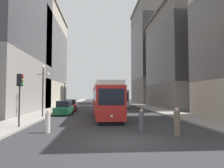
% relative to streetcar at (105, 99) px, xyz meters
% --- Properties ---
extents(ground_plane, '(200.00, 200.00, 0.00)m').
position_rel_streetcar_xyz_m(ground_plane, '(0.48, -11.96, -2.10)').
color(ground_plane, '#303033').
extents(sidewalk_left, '(3.37, 120.00, 0.15)m').
position_rel_streetcar_xyz_m(sidewalk_left, '(-8.21, 28.04, -2.03)').
color(sidewalk_left, gray).
rests_on(sidewalk_left, ground).
extents(sidewalk_right, '(3.37, 120.00, 0.15)m').
position_rel_streetcar_xyz_m(sidewalk_right, '(9.18, 28.04, -2.03)').
color(sidewalk_right, gray).
rests_on(sidewalk_right, ground).
extents(streetcar, '(3.14, 13.02, 3.89)m').
position_rel_streetcar_xyz_m(streetcar, '(0.00, 0.00, 0.00)').
color(streetcar, black).
rests_on(streetcar, ground).
extents(transit_bus, '(2.96, 12.57, 3.45)m').
position_rel_streetcar_xyz_m(transit_bus, '(3.26, 18.67, -0.15)').
color(transit_bus, black).
rests_on(transit_bus, ground).
extents(parked_car_left_near, '(2.02, 4.65, 1.82)m').
position_rel_streetcar_xyz_m(parked_car_left_near, '(-5.22, 9.65, -1.26)').
color(parked_car_left_near, black).
rests_on(parked_car_left_near, ground).
extents(parked_car_left_mid, '(2.04, 4.53, 1.82)m').
position_rel_streetcar_xyz_m(parked_car_left_mid, '(-5.22, 3.33, -1.26)').
color(parked_car_left_mid, black).
rests_on(parked_car_left_mid, ground).
extents(pedestrian_crossing_near, '(0.35, 0.35, 1.57)m').
position_rel_streetcar_xyz_m(pedestrian_crossing_near, '(-4.36, -8.95, -1.37)').
color(pedestrian_crossing_near, beige).
rests_on(pedestrian_crossing_near, ground).
extents(pedestrian_crossing_far, '(0.40, 0.40, 1.79)m').
position_rel_streetcar_xyz_m(pedestrian_crossing_far, '(4.21, -10.52, -1.27)').
color(pedestrian_crossing_far, '#6B5B4C').
rests_on(pedestrian_crossing_far, ground).
extents(pedestrian_on_sidewalk, '(0.36, 0.36, 1.62)m').
position_rel_streetcar_xyz_m(pedestrian_on_sidewalk, '(2.22, -9.04, -1.35)').
color(pedestrian_on_sidewalk, '#4C4C56').
rests_on(pedestrian_on_sidewalk, ground).
extents(traffic_light_near_left, '(0.47, 0.36, 4.08)m').
position_rel_streetcar_xyz_m(traffic_light_near_left, '(-6.91, -7.24, 1.19)').
color(traffic_light_near_left, '#232328').
rests_on(traffic_light_near_left, sidewalk_left).
extents(lamp_post_left_near, '(1.41, 0.36, 5.81)m').
position_rel_streetcar_xyz_m(lamp_post_left_near, '(-7.12, 0.21, 1.84)').
color(lamp_post_left_near, '#333338').
rests_on(lamp_post_left_near, sidewalk_left).
extents(lamp_post_left_far, '(1.41, 0.36, 4.91)m').
position_rel_streetcar_xyz_m(lamp_post_left_far, '(-7.12, 15.43, 1.32)').
color(lamp_post_left_far, '#333338').
rests_on(lamp_post_left_far, sidewalk_left).
extents(building_left_corner, '(14.03, 24.30, 22.69)m').
position_rel_streetcar_xyz_m(building_left_corner, '(-16.61, 24.30, 9.57)').
color(building_left_corner, '#B2A893').
rests_on(building_left_corner, ground).
extents(building_right_corner, '(11.27, 18.86, 19.27)m').
position_rel_streetcar_xyz_m(building_right_corner, '(16.20, 15.69, 7.80)').
color(building_right_corner, slate).
rests_on(building_right_corner, ground).
extents(building_right_midblock, '(13.54, 19.01, 29.69)m').
position_rel_streetcar_xyz_m(building_right_midblock, '(17.34, 37.42, 13.21)').
color(building_right_midblock, slate).
rests_on(building_right_midblock, ground).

